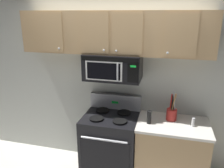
{
  "coord_description": "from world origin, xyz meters",
  "views": [
    {
      "loc": [
        0.72,
        -2.32,
        2.26
      ],
      "look_at": [
        0.0,
        0.49,
        1.35
      ],
      "focal_mm": 35.99,
      "sensor_mm": 36.0,
      "label": 1
    }
  ],
  "objects_px": {
    "pepper_mill": "(149,117)",
    "utensil_crock_red": "(172,113)",
    "stove_range": "(111,143)",
    "salt_shaker": "(193,122)",
    "over_range_microwave": "(113,67)"
  },
  "relations": [
    {
      "from": "utensil_crock_red",
      "to": "pepper_mill",
      "type": "height_order",
      "value": "utensil_crock_red"
    },
    {
      "from": "pepper_mill",
      "to": "over_range_microwave",
      "type": "bearing_deg",
      "value": 159.75
    },
    {
      "from": "stove_range",
      "to": "pepper_mill",
      "type": "distance_m",
      "value": 0.75
    },
    {
      "from": "stove_range",
      "to": "salt_shaker",
      "type": "distance_m",
      "value": 1.18
    },
    {
      "from": "stove_range",
      "to": "pepper_mill",
      "type": "xyz_separation_m",
      "value": [
        0.53,
        -0.08,
        0.52
      ]
    },
    {
      "from": "salt_shaker",
      "to": "stove_range",
      "type": "bearing_deg",
      "value": 178.81
    },
    {
      "from": "salt_shaker",
      "to": "over_range_microwave",
      "type": "bearing_deg",
      "value": 172.66
    },
    {
      "from": "pepper_mill",
      "to": "utensil_crock_red",
      "type": "bearing_deg",
      "value": 32.34
    },
    {
      "from": "stove_range",
      "to": "over_range_microwave",
      "type": "relative_size",
      "value": 1.47
    },
    {
      "from": "utensil_crock_red",
      "to": "salt_shaker",
      "type": "height_order",
      "value": "utensil_crock_red"
    },
    {
      "from": "pepper_mill",
      "to": "stove_range",
      "type": "bearing_deg",
      "value": 171.47
    },
    {
      "from": "stove_range",
      "to": "over_range_microwave",
      "type": "xyz_separation_m",
      "value": [
        -0.0,
        0.12,
        1.11
      ]
    },
    {
      "from": "stove_range",
      "to": "over_range_microwave",
      "type": "distance_m",
      "value": 1.11
    },
    {
      "from": "over_range_microwave",
      "to": "utensil_crock_red",
      "type": "xyz_separation_m",
      "value": [
        0.81,
        -0.02,
        -0.57
      ]
    },
    {
      "from": "over_range_microwave",
      "to": "pepper_mill",
      "type": "distance_m",
      "value": 0.82
    }
  ]
}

